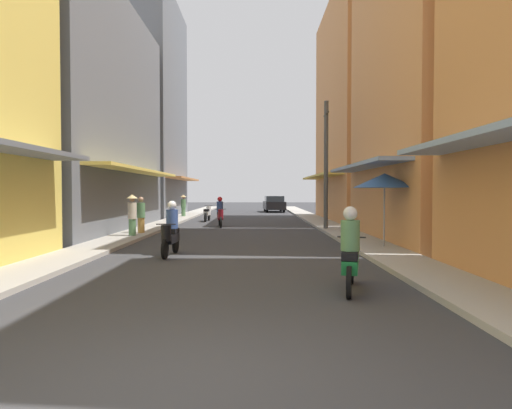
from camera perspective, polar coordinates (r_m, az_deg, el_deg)
ground_plane at (r=23.96m, az=-1.80°, el=-2.74°), size 104.67×104.67×0.00m
sidewalk_left at (r=24.49m, az=-12.26°, el=-2.55°), size 1.51×55.58×0.12m
sidewalk_right at (r=24.24m, az=8.78°, el=-2.57°), size 1.51×55.58×0.12m
building_left_mid at (r=22.63m, az=-23.66°, el=10.38°), size 7.05×13.00×10.66m
building_left_far at (r=34.57m, az=-15.39°, el=11.76°), size 7.05×9.69×15.88m
building_right_mid at (r=19.58m, az=24.43°, el=22.63°), size 7.05×9.00×17.80m
building_right_far at (r=29.19m, az=15.06°, el=11.50°), size 7.05×11.45×13.72m
motorbike_green at (r=8.39m, az=11.90°, el=-6.18°), size 0.66×1.77×1.58m
motorbike_white at (r=27.63m, az=-6.50°, el=-1.12°), size 0.55×1.81×0.96m
motorbike_black at (r=12.91m, az=-11.17°, el=-3.43°), size 0.55×1.81×1.58m
motorbike_maroon at (r=23.20m, az=-4.87°, el=-1.15°), size 0.56×1.80×1.58m
parked_car at (r=40.14m, az=2.15°, el=0.09°), size 1.98×4.19×1.45m
pedestrian_far at (r=19.13m, az=-14.83°, el=-1.48°), size 0.34×0.34×1.63m
pedestrian_crossing at (r=18.02m, az=-15.91°, el=-1.15°), size 0.44×0.44×1.74m
pedestrian_foreground at (r=31.44m, az=-9.57°, el=-0.03°), size 0.44×0.44×1.63m
vendor_umbrella at (r=14.45m, az=16.06°, el=2.99°), size 1.95×1.95×2.42m
utility_pole at (r=20.95m, az=8.83°, el=5.11°), size 0.20×1.20×6.07m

